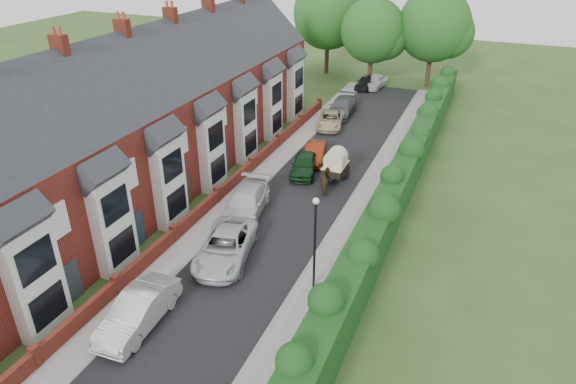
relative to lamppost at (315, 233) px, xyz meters
name	(u,v)px	position (x,y,z in m)	size (l,w,h in m)	color
ground	(213,323)	(-3.40, -4.00, -3.30)	(140.00, 140.00, 0.00)	#2D4C1E
road	(293,209)	(-3.90, 7.00, -3.29)	(6.00, 58.00, 0.02)	black
pavement_hedge_side	(356,221)	(0.20, 7.00, -3.24)	(2.20, 58.00, 0.12)	gray
pavement_house_side	(239,197)	(-7.75, 7.00, -3.24)	(1.70, 58.00, 0.12)	gray
kerb_hedge_side	(339,218)	(-0.85, 7.00, -3.23)	(0.18, 58.00, 0.13)	gray
kerb_house_side	(250,200)	(-6.95, 7.00, -3.23)	(0.18, 58.00, 0.13)	gray
hedge	(387,205)	(2.00, 7.00, -1.70)	(2.10, 58.00, 2.85)	#113713
terrace_row	(138,126)	(-14.27, 5.98, 1.18)	(9.05, 40.50, 11.50)	maroon
garden_wall_row	(217,196)	(-8.75, 6.00, -2.84)	(0.35, 40.35, 1.10)	maroon
lamppost	(315,233)	(0.00, 0.00, 0.00)	(0.32, 0.32, 5.16)	black
tree_far_left	(376,32)	(-6.05, 36.08, 2.41)	(7.14, 6.80, 9.29)	#332316
tree_far_right	(438,27)	(-0.01, 38.08, 3.02)	(7.98, 7.60, 10.31)	#332316
tree_far_back	(332,16)	(-11.99, 39.08, 3.32)	(8.40, 8.00, 10.82)	#332316
car_silver_a	(138,311)	(-6.40, -5.37, -2.50)	(1.69, 4.83, 1.59)	silver
car_silver_b	(226,246)	(-5.25, 0.68, -2.53)	(2.55, 5.54, 1.54)	silver
car_white	(246,203)	(-6.40, 5.38, -2.50)	(2.23, 5.47, 1.59)	silver
car_green	(304,164)	(-5.10, 12.20, -2.57)	(1.72, 4.28, 1.46)	#0F3314
car_red	(315,153)	(-5.11, 14.55, -2.64)	(1.40, 4.02, 1.32)	maroon
car_beige	(331,120)	(-6.30, 21.94, -2.65)	(2.15, 4.67, 1.30)	#C2B08C
car_grey	(342,107)	(-6.35, 25.47, -2.54)	(2.13, 5.25, 1.52)	#4C4E52
car_black	(366,82)	(-6.40, 34.60, -2.60)	(1.64, 4.08, 1.39)	black
horse	(326,182)	(-2.70, 10.01, -2.54)	(0.82, 1.80, 1.52)	#443018
horse_cart	(336,162)	(-2.70, 11.95, -1.93)	(1.50, 3.32, 2.40)	black
car_extra_far	(375,82)	(-5.49, 35.08, -2.58)	(1.70, 4.23, 1.44)	silver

